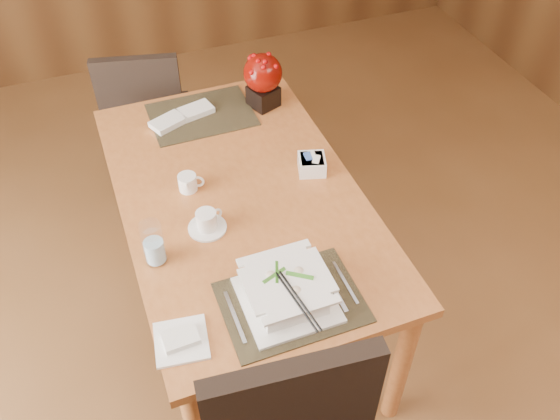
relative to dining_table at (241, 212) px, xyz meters
name	(u,v)px	position (x,y,z in m)	size (l,w,h in m)	color
dining_table	(241,212)	(0.00, 0.00, 0.00)	(0.90, 1.50, 0.75)	#BA6A33
placemat_near	(292,302)	(0.00, -0.55, 0.10)	(0.45, 0.33, 0.01)	black
placemat_far	(202,115)	(0.00, 0.55, 0.10)	(0.45, 0.33, 0.01)	black
soup_setting	(287,291)	(-0.01, -0.54, 0.16)	(0.29, 0.29, 0.12)	white
coffee_cup	(207,222)	(-0.17, -0.13, 0.13)	(0.14, 0.14, 0.08)	white
water_glass	(153,243)	(-0.37, -0.22, 0.18)	(0.08, 0.08, 0.17)	silver
creamer_jug	(188,183)	(-0.18, 0.10, 0.13)	(0.09, 0.09, 0.07)	white
sugar_caddy	(312,164)	(0.31, 0.03, 0.13)	(0.11, 0.11, 0.06)	white
berry_decor	(263,78)	(0.29, 0.53, 0.24)	(0.17, 0.17, 0.25)	black
napkins_far	(184,115)	(-0.08, 0.55, 0.12)	(0.29, 0.10, 0.03)	white
bread_plate	(181,341)	(-0.37, -0.57, 0.10)	(0.16, 0.16, 0.01)	white
far_chair	(147,115)	(-0.20, 0.99, -0.14)	(0.51, 0.51, 0.90)	black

